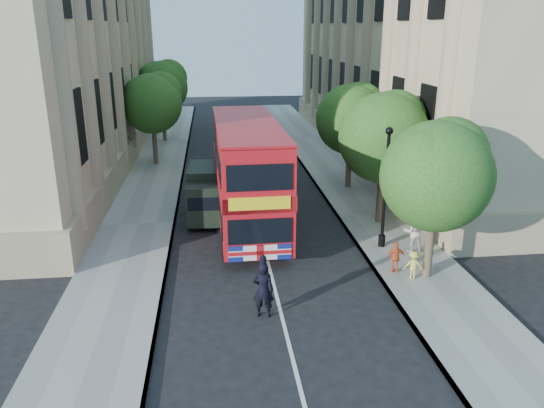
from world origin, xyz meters
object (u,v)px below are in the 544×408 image
object	(u,v)px
double_decker_bus	(247,171)
woman_pedestrian	(413,231)
police_constable	(263,290)
box_van	(207,195)
lamp_post	(385,193)

from	to	relation	value
double_decker_bus	woman_pedestrian	size ratio (longest dim) A/B	5.98
police_constable	woman_pedestrian	xyz separation A→B (m)	(6.70, 4.35, 0.05)
box_van	woman_pedestrian	world-z (taller)	box_van
double_decker_bus	police_constable	bearing A→B (deg)	-91.74
lamp_post	box_van	size ratio (longest dim) A/B	1.16
woman_pedestrian	police_constable	bearing A→B (deg)	36.53
lamp_post	double_decker_bus	world-z (taller)	lamp_post
lamp_post	police_constable	size ratio (longest dim) A/B	2.68
double_decker_bus	woman_pedestrian	distance (m)	8.01
box_van	woman_pedestrian	size ratio (longest dim) A/B	2.50
police_constable	woman_pedestrian	distance (m)	7.99
lamp_post	box_van	world-z (taller)	lamp_post
double_decker_bus	police_constable	xyz separation A→B (m)	(-0.10, -8.56, -1.74)
lamp_post	police_constable	xyz separation A→B (m)	(-5.60, -5.02, -1.55)
double_decker_bus	box_van	distance (m)	2.71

